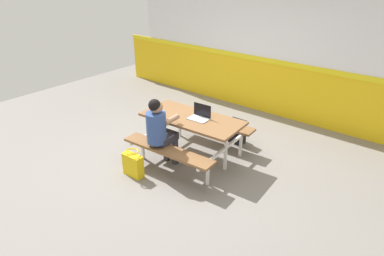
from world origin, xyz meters
name	(u,v)px	position (x,y,z in m)	size (l,w,h in m)	color
ground_plane	(187,155)	(0.00, 0.00, -0.01)	(10.00, 10.00, 0.02)	gray
accent_backdrop	(265,55)	(0.00, 2.57, 1.25)	(8.00, 0.14, 2.60)	yellow
picnic_table_main	(192,127)	(0.12, 0.00, 0.57)	(1.69, 1.64, 0.74)	brown
student_nearer	(160,128)	(-0.05, -0.57, 0.71)	(0.38, 0.53, 1.21)	#2D2D38
laptop_silver	(200,116)	(0.24, 0.05, 0.79)	(0.33, 0.24, 0.22)	silver
backpack_dark	(237,131)	(0.41, 0.94, 0.22)	(0.30, 0.22, 0.44)	black
tote_bag_bright	(133,164)	(-0.25, -0.99, 0.19)	(0.34, 0.21, 0.43)	yellow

